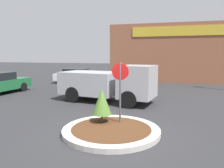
% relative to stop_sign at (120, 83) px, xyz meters
% --- Properties ---
extents(ground_plane, '(120.00, 120.00, 0.00)m').
position_rel_stop_sign_xyz_m(ground_plane, '(-0.14, -0.74, -1.65)').
color(ground_plane, '#2D2D30').
extents(traffic_island, '(3.39, 3.39, 0.17)m').
position_rel_stop_sign_xyz_m(traffic_island, '(-0.14, -0.74, -1.57)').
color(traffic_island, '#BCB7AD').
rests_on(traffic_island, ground_plane).
extents(stop_sign, '(0.63, 0.07, 2.42)m').
position_rel_stop_sign_xyz_m(stop_sign, '(0.00, 0.00, 0.00)').
color(stop_sign, '#4C4C51').
rests_on(stop_sign, ground_plane).
extents(island_shrub, '(0.74, 0.74, 1.27)m').
position_rel_stop_sign_xyz_m(island_shrub, '(-0.68, -0.14, -0.70)').
color(island_shrub, brown).
rests_on(island_shrub, traffic_island).
extents(utility_truck, '(5.69, 2.89, 2.14)m').
position_rel_stop_sign_xyz_m(utility_truck, '(-1.67, 4.08, -0.54)').
color(utility_truck, '#B2B2B7').
rests_on(utility_truck, ground_plane).
extents(storefront_building, '(15.47, 6.07, 5.70)m').
position_rel_stop_sign_xyz_m(storefront_building, '(3.36, 16.79, 1.20)').
color(storefront_building, '#93563D').
rests_on(storefront_building, ground_plane).
extents(parked_sedan_white, '(4.56, 2.35, 1.39)m').
position_rel_stop_sign_xyz_m(parked_sedan_white, '(-6.92, 11.47, -0.94)').
color(parked_sedan_white, silver).
rests_on(parked_sedan_white, ground_plane).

